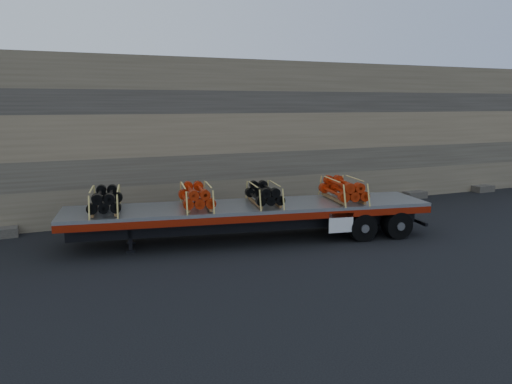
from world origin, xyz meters
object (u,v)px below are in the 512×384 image
(trailer, at_px, (250,222))
(bundle_midrear, at_px, (264,194))
(bundle_front, at_px, (105,201))
(bundle_midfront, at_px, (196,196))
(bundle_rear, at_px, (343,190))

(trailer, xyz_separation_m, bundle_midrear, (0.53, -0.10, 1.04))
(trailer, xyz_separation_m, bundle_front, (-5.04, 0.92, 1.06))
(bundle_midfront, bearing_deg, bundle_front, 180.00)
(bundle_front, bearing_deg, bundle_rear, 0.00)
(trailer, relative_size, bundle_midfront, 6.09)
(trailer, bearing_deg, bundle_rear, 0.00)
(trailer, bearing_deg, bundle_midrear, 0.00)
(bundle_front, height_order, bundle_rear, bundle_rear)
(bundle_front, xyz_separation_m, bundle_rear, (8.67, -1.58, 0.02))
(bundle_front, bearing_deg, bundle_midfront, 0.00)
(bundle_midfront, xyz_separation_m, bundle_midrear, (2.49, -0.45, -0.03))
(bundle_midfront, xyz_separation_m, bundle_rear, (5.58, -1.02, 0.02))
(bundle_front, relative_size, bundle_rear, 0.94)
(bundle_midrear, bearing_deg, bundle_rear, 0.00)
(bundle_rear, bearing_deg, bundle_front, -180.00)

